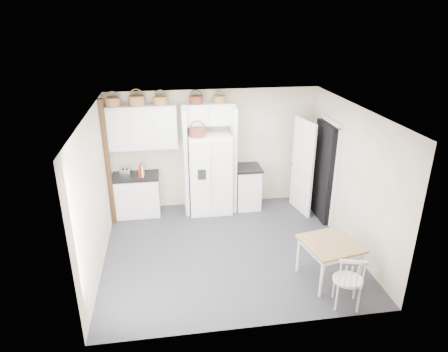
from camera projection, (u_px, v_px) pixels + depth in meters
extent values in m
plane|color=#2F313A|center=(229.00, 249.00, 7.40)|extent=(4.50, 4.50, 0.00)
plane|color=white|center=(230.00, 111.00, 6.41)|extent=(4.50, 4.50, 0.00)
plane|color=tan|center=(214.00, 149.00, 8.74)|extent=(4.50, 0.00, 4.50)
plane|color=tan|center=(95.00, 193.00, 6.59)|extent=(0.00, 4.00, 4.00)
plane|color=tan|center=(352.00, 178.00, 7.22)|extent=(0.00, 4.00, 4.00)
cube|color=white|center=(210.00, 173.00, 8.57)|extent=(0.90, 0.72, 1.73)
cube|color=white|center=(137.00, 196.00, 8.55)|extent=(0.93, 0.59, 0.86)
cube|color=white|center=(247.00, 188.00, 8.88)|extent=(0.52, 0.62, 0.91)
cube|color=brown|center=(328.00, 261.00, 6.47)|extent=(0.97, 0.97, 0.69)
cube|color=white|center=(348.00, 280.00, 5.84)|extent=(0.54, 0.51, 0.90)
cube|color=black|center=(135.00, 176.00, 8.38)|extent=(0.97, 0.63, 0.04)
cube|color=black|center=(248.00, 168.00, 8.70)|extent=(0.56, 0.66, 0.04)
cube|color=silver|center=(125.00, 173.00, 8.31)|extent=(0.24, 0.16, 0.15)
cube|color=#B1270F|center=(141.00, 171.00, 8.27)|extent=(0.07, 0.18, 0.26)
cube|color=beige|center=(143.00, 171.00, 8.28)|extent=(0.05, 0.16, 0.23)
cylinder|color=brown|center=(113.00, 102.00, 7.86)|extent=(0.29, 0.29, 0.17)
cylinder|color=brown|center=(137.00, 101.00, 7.92)|extent=(0.32, 0.32, 0.19)
cylinder|color=brown|center=(160.00, 101.00, 7.99)|extent=(0.29, 0.29, 0.17)
cylinder|color=#532511|center=(196.00, 100.00, 8.10)|extent=(0.28, 0.28, 0.15)
cylinder|color=brown|center=(219.00, 99.00, 8.16)|extent=(0.25, 0.25, 0.14)
cylinder|color=#532511|center=(198.00, 132.00, 8.08)|extent=(0.34, 0.34, 0.18)
cube|color=white|center=(142.00, 127.00, 8.14)|extent=(1.40, 0.34, 0.90)
cube|color=white|center=(208.00, 114.00, 8.24)|extent=(1.12, 0.34, 0.45)
cube|color=white|center=(185.00, 162.00, 8.43)|extent=(0.08, 0.60, 2.30)
cube|color=white|center=(233.00, 159.00, 8.57)|extent=(0.08, 0.60, 2.30)
cube|color=black|center=(108.00, 165.00, 7.84)|extent=(0.09, 0.09, 2.60)
cube|color=black|center=(324.00, 172.00, 8.23)|extent=(0.18, 0.85, 2.05)
cube|color=white|center=(302.00, 167.00, 8.48)|extent=(0.21, 0.79, 2.05)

